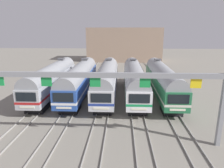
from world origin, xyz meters
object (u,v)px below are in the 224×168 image
object	(u,v)px
commuter_train_white	(134,79)
catenary_gantry	(95,86)
commuter_train_stainless	(52,78)
commuter_train_green	(163,79)
commuter_train_silver	(107,79)
commuter_train_blue	(79,78)

from	to	relation	value
commuter_train_white	catenary_gantry	world-z (taller)	catenary_gantry
commuter_train_stainless	catenary_gantry	size ratio (longest dim) A/B	0.82
commuter_train_green	catenary_gantry	size ratio (longest dim) A/B	0.82
catenary_gantry	commuter_train_silver	bearing A→B (deg)	90.00
commuter_train_blue	catenary_gantry	world-z (taller)	catenary_gantry
commuter_train_silver	catenary_gantry	xyz separation A→B (m)	(-0.00, -13.50, 2.57)
commuter_train_blue	commuter_train_silver	world-z (taller)	same
catenary_gantry	commuter_train_white	bearing A→B (deg)	72.83
commuter_train_stainless	commuter_train_blue	xyz separation A→B (m)	(4.17, 0.00, 0.00)
commuter_train_white	catenary_gantry	size ratio (longest dim) A/B	0.82
commuter_train_silver	catenary_gantry	size ratio (longest dim) A/B	0.82
commuter_train_stainless	catenary_gantry	xyz separation A→B (m)	(8.34, -13.50, 2.57)
commuter_train_green	catenary_gantry	bearing A→B (deg)	-121.71
commuter_train_blue	catenary_gantry	size ratio (longest dim) A/B	0.82
commuter_train_white	commuter_train_silver	bearing A→B (deg)	180.00
commuter_train_silver	commuter_train_green	bearing A→B (deg)	0.00
commuter_train_green	commuter_train_stainless	bearing A→B (deg)	180.00
commuter_train_silver	commuter_train_green	world-z (taller)	same
commuter_train_silver	commuter_train_white	bearing A→B (deg)	0.00
commuter_train_blue	catenary_gantry	bearing A→B (deg)	-72.83
commuter_train_blue	commuter_train_green	distance (m)	12.51
commuter_train_green	commuter_train_silver	bearing A→B (deg)	180.00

